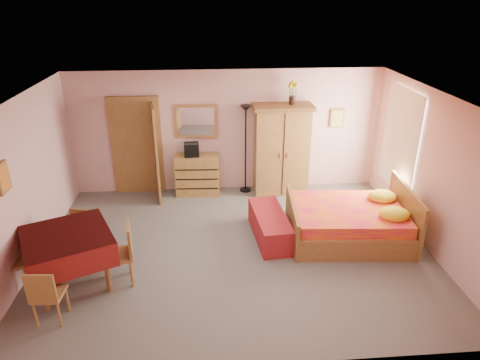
{
  "coord_description": "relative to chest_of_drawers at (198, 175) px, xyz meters",
  "views": [
    {
      "loc": [
        -0.42,
        -6.18,
        4.04
      ],
      "look_at": [
        0.1,
        0.3,
        1.15
      ],
      "focal_mm": 32.0,
      "sensor_mm": 36.0,
      "label": 1
    }
  ],
  "objects": [
    {
      "name": "floor",
      "position": [
        0.65,
        -2.26,
        -0.43
      ],
      "size": [
        6.5,
        6.5,
        0.0
      ],
      "primitive_type": "plane",
      "color": "slate",
      "rests_on": "ground"
    },
    {
      "name": "ceiling",
      "position": [
        0.65,
        -2.26,
        2.17
      ],
      "size": [
        6.5,
        6.5,
        0.0
      ],
      "primitive_type": "plane",
      "rotation": [
        3.14,
        0.0,
        0.0
      ],
      "color": "brown",
      "rests_on": "wall_back"
    },
    {
      "name": "wall_back",
      "position": [
        0.65,
        0.24,
        0.87
      ],
      "size": [
        6.5,
        0.1,
        2.6
      ],
      "primitive_type": "cube",
      "color": "#D7A09C",
      "rests_on": "floor"
    },
    {
      "name": "wall_front",
      "position": [
        0.65,
        -4.76,
        0.87
      ],
      "size": [
        6.5,
        0.1,
        2.6
      ],
      "primitive_type": "cube",
      "color": "#D7A09C",
      "rests_on": "floor"
    },
    {
      "name": "wall_left",
      "position": [
        -2.6,
        -2.26,
        0.87
      ],
      "size": [
        0.1,
        5.0,
        2.6
      ],
      "primitive_type": "cube",
      "color": "#D7A09C",
      "rests_on": "floor"
    },
    {
      "name": "wall_right",
      "position": [
        3.9,
        -2.26,
        0.87
      ],
      "size": [
        0.1,
        5.0,
        2.6
      ],
      "primitive_type": "cube",
      "color": "#D7A09C",
      "rests_on": "floor"
    },
    {
      "name": "doorway",
      "position": [
        -1.25,
        0.21,
        0.59
      ],
      "size": [
        1.06,
        0.12,
        2.15
      ],
      "primitive_type": "cube",
      "color": "#9E6B35",
      "rests_on": "floor"
    },
    {
      "name": "window",
      "position": [
        3.86,
        -1.06,
        1.02
      ],
      "size": [
        0.08,
        1.4,
        1.95
      ],
      "primitive_type": "cube",
      "color": "white",
      "rests_on": "wall_right"
    },
    {
      "name": "picture_left",
      "position": [
        -2.57,
        -2.86,
        1.27
      ],
      "size": [
        0.04,
        0.32,
        0.42
      ],
      "primitive_type": "cube",
      "color": "orange",
      "rests_on": "wall_left"
    },
    {
      "name": "picture_back",
      "position": [
        3.0,
        0.21,
        1.12
      ],
      "size": [
        0.3,
        0.04,
        0.4
      ],
      "primitive_type": "cube",
      "color": "#D8BF59",
      "rests_on": "wall_back"
    },
    {
      "name": "chest_of_drawers",
      "position": [
        0.0,
        0.0,
        0.0
      ],
      "size": [
        0.94,
        0.5,
        0.87
      ],
      "primitive_type": "cube",
      "rotation": [
        0.0,
        0.0,
        -0.05
      ],
      "color": "#AE7D3B",
      "rests_on": "floor"
    },
    {
      "name": "wall_mirror",
      "position": [
        0.0,
        0.21,
        1.12
      ],
      "size": [
        0.9,
        0.1,
        0.71
      ],
      "primitive_type": "cube",
      "rotation": [
        0.0,
        0.0,
        -0.06
      ],
      "color": "white",
      "rests_on": "wall_back"
    },
    {
      "name": "stereo",
      "position": [
        -0.1,
        -0.0,
        0.58
      ],
      "size": [
        0.32,
        0.24,
        0.29
      ],
      "primitive_type": "cube",
      "rotation": [
        0.0,
        0.0,
        0.05
      ],
      "color": "black",
      "rests_on": "chest_of_drawers"
    },
    {
      "name": "floor_lamp",
      "position": [
        1.03,
        0.05,
        0.52
      ],
      "size": [
        0.29,
        0.29,
        1.91
      ],
      "primitive_type": "cube",
      "rotation": [
        0.0,
        0.0,
        0.24
      ],
      "color": "black",
      "rests_on": "floor"
    },
    {
      "name": "wardrobe",
      "position": [
        1.78,
        -0.04,
        0.53
      ],
      "size": [
        1.23,
        0.63,
        1.93
      ],
      "primitive_type": "cube",
      "rotation": [
        0.0,
        0.0,
        -0.0
      ],
      "color": "#B07B3B",
      "rests_on": "floor"
    },
    {
      "name": "sunflower_vase",
      "position": [
        1.97,
        -0.01,
        1.73
      ],
      "size": [
        0.19,
        0.19,
        0.47
      ],
      "primitive_type": "cube",
      "rotation": [
        0.0,
        0.0,
        -0.02
      ],
      "color": "yellow",
      "rests_on": "wardrobe"
    },
    {
      "name": "bed",
      "position": [
        2.66,
        -2.02,
        0.04
      ],
      "size": [
        2.18,
        1.78,
        0.95
      ],
      "primitive_type": "cube",
      "rotation": [
        0.0,
        0.0,
        -0.08
      ],
      "color": "#E51646",
      "rests_on": "floor"
    },
    {
      "name": "bench",
      "position": [
        1.29,
        -1.93,
        -0.2
      ],
      "size": [
        0.64,
        1.44,
        0.47
      ],
      "primitive_type": "cube",
      "rotation": [
        0.0,
        0.0,
        0.08
      ],
      "color": "maroon",
      "rests_on": "floor"
    },
    {
      "name": "dining_table",
      "position": [
        -1.83,
        -3.01,
        -0.0
      ],
      "size": [
        1.56,
        1.56,
        0.86
      ],
      "primitive_type": "cube",
      "rotation": [
        0.0,
        0.0,
        0.43
      ],
      "color": "maroon",
      "rests_on": "floor"
    },
    {
      "name": "chair_south",
      "position": [
        -1.9,
        -3.75,
        -0.02
      ],
      "size": [
        0.4,
        0.4,
        0.83
      ],
      "primitive_type": "cube",
      "rotation": [
        0.0,
        0.0,
        -0.06
      ],
      "color": "#AF743B",
      "rests_on": "floor"
    },
    {
      "name": "chair_north",
      "position": [
        -1.88,
        -2.37,
        -0.02
      ],
      "size": [
        0.47,
        0.47,
        0.84
      ],
      "primitive_type": "cube",
      "rotation": [
        0.0,
        0.0,
        2.87
      ],
      "color": "#A77938",
      "rests_on": "floor"
    },
    {
      "name": "chair_west",
      "position": [
        -2.6,
        -3.0,
        -0.0
      ],
      "size": [
        0.5,
        0.5,
        0.86
      ],
      "primitive_type": "cube",
      "rotation": [
        0.0,
        0.0,
        -1.24
      ],
      "color": "#A46C37",
      "rests_on": "floor"
    },
    {
      "name": "chair_east",
      "position": [
        -1.15,
        -3.0,
        0.04
      ],
      "size": [
        0.5,
        0.5,
        0.95
      ],
      "primitive_type": "cube",
      "rotation": [
        0.0,
        0.0,
        1.74
      ],
      "color": "#AE6C3B",
      "rests_on": "floor"
    }
  ]
}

